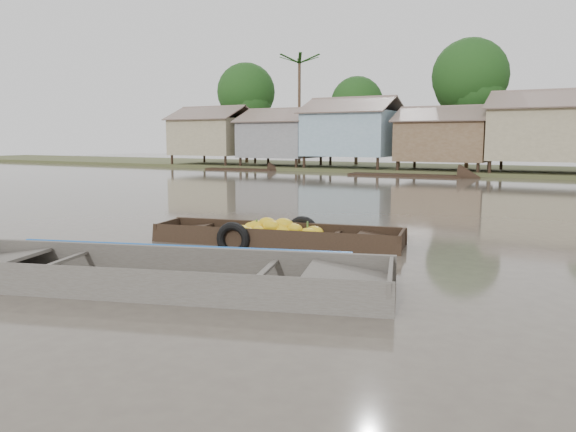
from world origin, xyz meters
The scene contains 4 objects.
ground centered at (0.00, 0.00, 0.00)m, with size 120.00×120.00×0.00m, color #4E453B.
riverbank centered at (3.03, 31.86, 3.07)m, with size 120.00×12.47×10.22m.
banana_boat centered at (-1.03, 1.81, 0.16)m, with size 5.86×2.49×0.81m.
viewer_boat centered at (-0.80, -2.34, 0.06)m, with size 7.84×4.15×0.61m.
Camera 1 is at (5.31, -9.10, 2.37)m, focal length 35.00 mm.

